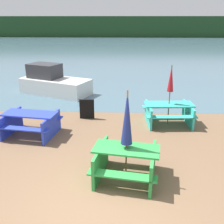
{
  "coord_description": "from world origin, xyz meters",
  "views": [
    {
      "loc": [
        0.46,
        -4.16,
        3.63
      ],
      "look_at": [
        0.18,
        3.58,
        0.85
      ],
      "focal_mm": 42.0,
      "sensor_mm": 36.0,
      "label": 1
    }
  ],
  "objects_px": {
    "picnic_table_teal": "(168,111)",
    "umbrella_navy": "(127,118)",
    "signboard": "(87,109)",
    "umbrella_crimson": "(171,79)",
    "picnic_table_green": "(126,160)",
    "picnic_table_blue": "(31,122)",
    "boat": "(53,83)"
  },
  "relations": [
    {
      "from": "picnic_table_green",
      "to": "umbrella_crimson",
      "type": "bearing_deg",
      "value": 65.88
    },
    {
      "from": "picnic_table_blue",
      "to": "signboard",
      "type": "relative_size",
      "value": 2.53
    },
    {
      "from": "umbrella_crimson",
      "to": "boat",
      "type": "distance_m",
      "value": 6.56
    },
    {
      "from": "picnic_table_blue",
      "to": "signboard",
      "type": "bearing_deg",
      "value": 43.75
    },
    {
      "from": "umbrella_navy",
      "to": "boat",
      "type": "xyz_separation_m",
      "value": [
        -3.58,
        7.42,
        -0.99
      ]
    },
    {
      "from": "picnic_table_blue",
      "to": "picnic_table_teal",
      "type": "distance_m",
      "value": 4.79
    },
    {
      "from": "picnic_table_teal",
      "to": "picnic_table_blue",
      "type": "bearing_deg",
      "value": -165.94
    },
    {
      "from": "picnic_table_green",
      "to": "picnic_table_blue",
      "type": "height_order",
      "value": "picnic_table_green"
    },
    {
      "from": "picnic_table_blue",
      "to": "umbrella_crimson",
      "type": "height_order",
      "value": "umbrella_crimson"
    },
    {
      "from": "umbrella_crimson",
      "to": "umbrella_navy",
      "type": "bearing_deg",
      "value": -114.12
    },
    {
      "from": "umbrella_navy",
      "to": "boat",
      "type": "relative_size",
      "value": 0.58
    },
    {
      "from": "boat",
      "to": "signboard",
      "type": "distance_m",
      "value": 4.11
    },
    {
      "from": "picnic_table_teal",
      "to": "umbrella_navy",
      "type": "distance_m",
      "value": 4.01
    },
    {
      "from": "picnic_table_blue",
      "to": "boat",
      "type": "relative_size",
      "value": 0.5
    },
    {
      "from": "picnic_table_green",
      "to": "signboard",
      "type": "xyz_separation_m",
      "value": [
        -1.43,
        3.92,
        -0.09
      ]
    },
    {
      "from": "picnic_table_teal",
      "to": "boat",
      "type": "relative_size",
      "value": 0.47
    },
    {
      "from": "umbrella_crimson",
      "to": "signboard",
      "type": "bearing_deg",
      "value": 172.37
    },
    {
      "from": "picnic_table_blue",
      "to": "umbrella_crimson",
      "type": "bearing_deg",
      "value": 14.06
    },
    {
      "from": "picnic_table_green",
      "to": "boat",
      "type": "xyz_separation_m",
      "value": [
        -3.58,
        7.42,
        0.08
      ]
    },
    {
      "from": "umbrella_navy",
      "to": "boat",
      "type": "height_order",
      "value": "umbrella_navy"
    },
    {
      "from": "umbrella_crimson",
      "to": "signboard",
      "type": "height_order",
      "value": "umbrella_crimson"
    },
    {
      "from": "signboard",
      "to": "picnic_table_teal",
      "type": "bearing_deg",
      "value": -7.63
    },
    {
      "from": "picnic_table_green",
      "to": "picnic_table_blue",
      "type": "distance_m",
      "value": 3.87
    },
    {
      "from": "picnic_table_blue",
      "to": "picnic_table_teal",
      "type": "height_order",
      "value": "picnic_table_blue"
    },
    {
      "from": "picnic_table_teal",
      "to": "boat",
      "type": "bearing_deg",
      "value": 142.93
    },
    {
      "from": "umbrella_navy",
      "to": "picnic_table_teal",
      "type": "bearing_deg",
      "value": 65.88
    },
    {
      "from": "picnic_table_teal",
      "to": "signboard",
      "type": "xyz_separation_m",
      "value": [
        -3.01,
        0.4,
        -0.09
      ]
    },
    {
      "from": "picnic_table_teal",
      "to": "signboard",
      "type": "distance_m",
      "value": 3.04
    },
    {
      "from": "picnic_table_teal",
      "to": "boat",
      "type": "xyz_separation_m",
      "value": [
        -5.16,
        3.9,
        0.09
      ]
    },
    {
      "from": "picnic_table_blue",
      "to": "boat",
      "type": "distance_m",
      "value": 5.09
    },
    {
      "from": "signboard",
      "to": "umbrella_crimson",
      "type": "bearing_deg",
      "value": -7.63
    },
    {
      "from": "picnic_table_green",
      "to": "picnic_table_teal",
      "type": "distance_m",
      "value": 3.86
    }
  ]
}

